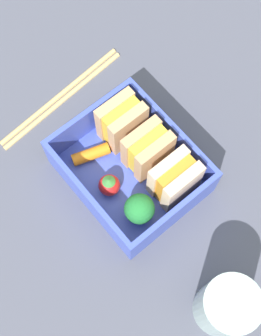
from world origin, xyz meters
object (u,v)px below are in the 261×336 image
Objects in this scene: sandwich_center_left at (148,150)px; carrot_stick_far_left at (91,154)px; sandwich_left at (122,122)px; sandwich_center at (175,179)px; broccoli_floret at (139,209)px; drinking_glass at (226,307)px; strawberry_far_left at (108,183)px; chopstick_pair at (60,97)px.

carrot_stick_far_left is at bearing -133.34° from sandwich_center_left.
sandwich_left is 9.48cm from sandwich_center.
sandwich_left is at bearing 180.00° from sandwich_center_left.
carrot_stick_far_left is at bearing 178.51° from broccoli_floret.
broccoli_floret is at bearing -179.75° from drinking_glass.
drinking_glass is at bearing -0.46° from carrot_stick_far_left.
sandwich_left is 1.33× the size of carrot_stick_far_left.
sandwich_center is 5.24cm from broccoli_floret.
broccoli_floret is 0.52× the size of drinking_glass.
sandwich_center is 10.91cm from carrot_stick_far_left.
carrot_stick_far_left is at bearing 168.77° from strawberry_far_left.
sandwich_center is at bearing 159.50° from drinking_glass.
drinking_glass is at bearing -12.49° from sandwich_left.
strawberry_far_left is at bearing -93.12° from sandwich_center_left.
sandwich_center_left is 19.22cm from drinking_glass.
sandwich_left is 1.00× the size of sandwich_center.
chopstick_pair is (-9.47, -2.75, -3.95)cm from sandwich_left.
sandwich_left is at bearing 151.14° from broccoli_floret.
sandwich_left is 0.31× the size of chopstick_pair.
carrot_stick_far_left is at bearing 179.54° from drinking_glass.
carrot_stick_far_left is 0.23× the size of chopstick_pair.
carrot_stick_far_left is 1.47× the size of strawberry_far_left.
sandwich_center is at bearing 49.07° from strawberry_far_left.
sandwich_center_left is at bearing 86.88° from strawberry_far_left.
broccoli_floret is 19.38cm from chopstick_pair.
broccoli_floret reaches higher than carrot_stick_far_left.
sandwich_center is 19.55cm from chopstick_pair.
sandwich_center is at bearing 0.00° from sandwich_left.
drinking_glass reaches higher than sandwich_center_left.
strawberry_far_left is (4.42, -5.83, -1.69)cm from sandwich_left.
sandwich_center is 0.74× the size of drinking_glass.
carrot_stick_far_left is (-9.43, -4.97, -2.36)cm from sandwich_center.
sandwich_left is 5.50cm from carrot_stick_far_left.
broccoli_floret is at bearing 7.04° from strawberry_far_left.
carrot_stick_far_left is 23.31cm from drinking_glass.
sandwich_center_left reaches higher than strawberry_far_left.
chopstick_pair is at bearing 175.80° from drinking_glass.
sandwich_left is 7.51cm from strawberry_far_left.
sandwich_left is 1.00× the size of sandwich_center_left.
strawberry_far_left reaches higher than chopstick_pair.
sandwich_center_left is 1.95× the size of strawberry_far_left.
sandwich_left is 1.43× the size of broccoli_floret.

